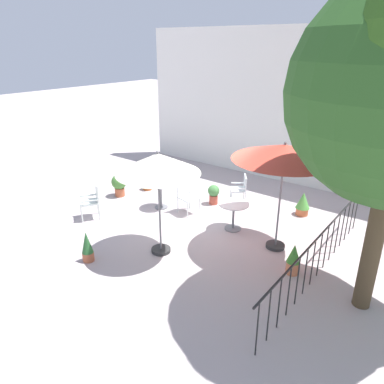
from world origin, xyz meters
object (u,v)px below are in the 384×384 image
object	(u,v)px
patio_chair_0	(241,187)
patio_chair_2	(92,199)
patio_umbrella_0	(284,153)
cafe_table_0	(161,192)
potted_plant_6	(87,247)
cafe_table_1	(234,211)
potted_plant_1	(119,184)
patio_umbrella_1	(158,165)
patio_chair_1	(187,194)
potted_plant_4	(293,259)
potted_plant_5	(150,172)
potted_plant_3	(147,179)
potted_plant_2	(303,203)
potted_plant_0	(214,193)

from	to	relation	value
patio_chair_0	patio_chair_2	xyz separation A→B (m)	(-2.67, -3.28, 0.04)
patio_umbrella_0	cafe_table_0	xyz separation A→B (m)	(-3.61, 0.04, -1.79)
potted_plant_6	patio_chair_2	bearing A→B (deg)	138.41
cafe_table_1	potted_plant_1	size ratio (longest dim) A/B	1.10
patio_umbrella_1	cafe_table_0	size ratio (longest dim) A/B	3.34
cafe_table_0	potted_plant_6	world-z (taller)	cafe_table_0
patio_umbrella_1	patio_chair_1	size ratio (longest dim) A/B	2.46
potted_plant_4	patio_chair_0	bearing A→B (deg)	137.71
potted_plant_4	potted_plant_5	world-z (taller)	potted_plant_5
patio_chair_2	potted_plant_3	xyz separation A→B (m)	(-0.29, 2.39, -0.20)
cafe_table_0	cafe_table_1	bearing A→B (deg)	3.34
potted_plant_1	cafe_table_1	bearing A→B (deg)	3.97
potted_plant_1	potted_plant_4	xyz separation A→B (m)	(5.95, -0.65, -0.06)
patio_chair_0	patio_chair_2	bearing A→B (deg)	-129.15
patio_chair_1	patio_umbrella_0	bearing A→B (deg)	-5.04
cafe_table_0	potted_plant_5	xyz separation A→B (m)	(-1.57, 1.21, -0.08)
patio_chair_0	patio_chair_1	world-z (taller)	patio_chair_1
potted_plant_5	patio_chair_0	bearing A→B (deg)	8.03
potted_plant_1	potted_plant_3	distance (m)	0.96
cafe_table_0	patio_chair_1	distance (m)	0.80
potted_plant_6	potted_plant_2	bearing A→B (deg)	61.14
potted_plant_3	cafe_table_1	bearing A→B (deg)	-9.95
patio_umbrella_0	patio_umbrella_1	xyz separation A→B (m)	(-1.99, -1.77, -0.19)
patio_umbrella_1	patio_chair_1	world-z (taller)	patio_umbrella_1
patio_umbrella_0	patio_chair_0	xyz separation A→B (m)	(-1.96, 1.71, -1.78)
patio_chair_1	potted_plant_2	bearing A→B (deg)	34.42
cafe_table_0	patio_chair_0	world-z (taller)	patio_chair_0
potted_plant_3	potted_plant_6	bearing A→B (deg)	-63.40
potted_plant_1	potted_plant_4	distance (m)	5.99
patio_chair_0	potted_plant_4	xyz separation A→B (m)	(2.69, -2.45, -0.16)
potted_plant_5	potted_plant_2	bearing A→B (deg)	9.25
potted_plant_2	cafe_table_1	bearing A→B (deg)	-119.68
patio_umbrella_1	patio_chair_2	size ratio (longest dim) A/B	2.48
patio_umbrella_0	potted_plant_6	size ratio (longest dim) A/B	3.59
patio_chair_1	potted_plant_0	xyz separation A→B (m)	(0.27, 0.93, -0.21)
patio_umbrella_0	potted_plant_1	distance (m)	5.55
patio_umbrella_1	potted_plant_5	bearing A→B (deg)	136.53
cafe_table_1	potted_plant_0	distance (m)	1.65
patio_chair_0	potted_plant_6	xyz separation A→B (m)	(-1.04, -4.73, -0.16)
cafe_table_0	potted_plant_0	xyz separation A→B (m)	(1.04, 1.14, -0.16)
patio_umbrella_1	potted_plant_1	bearing A→B (deg)	152.65
patio_umbrella_1	patio_umbrella_0	bearing A→B (deg)	41.64
cafe_table_1	patio_chair_0	xyz separation A→B (m)	(-0.69, 1.53, 0.01)
patio_umbrella_0	patio_umbrella_1	bearing A→B (deg)	-138.36
patio_chair_1	potted_plant_3	size ratio (longest dim) A/B	1.46
potted_plant_2	patio_chair_2	bearing A→B (deg)	-140.65
cafe_table_1	potted_plant_3	size ratio (longest dim) A/B	1.16
cafe_table_1	cafe_table_0	bearing A→B (deg)	-176.66
cafe_table_1	patio_umbrella_0	bearing A→B (deg)	-7.85
cafe_table_1	potted_plant_6	size ratio (longest dim) A/B	1.10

